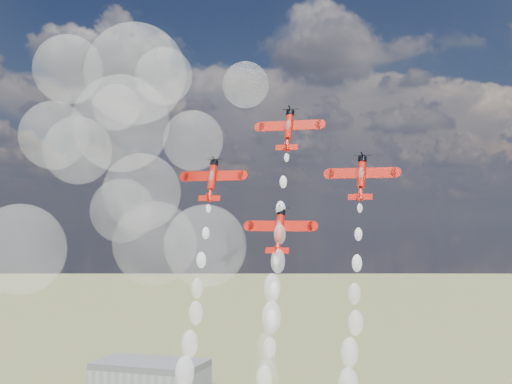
{
  "coord_description": "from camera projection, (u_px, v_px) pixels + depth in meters",
  "views": [
    {
      "loc": [
        30.65,
        -120.19,
        79.83
      ],
      "look_at": [
        -14.8,
        17.48,
        84.89
      ],
      "focal_mm": 50.0,
      "sensor_mm": 36.0,
      "label": 1
    }
  ],
  "objects": [
    {
      "name": "plane_slot",
      "position": [
        279.0,
        230.0,
        139.54
      ],
      "size": [
        13.1,
        5.55,
        9.06
      ],
      "rotation": [
        1.25,
        0.0,
        0.0
      ],
      "color": "red",
      "rests_on": "ground"
    },
    {
      "name": "drifted_smoke_cloud",
      "position": [
        118.0,
        162.0,
        159.42
      ],
      "size": [
        62.72,
        39.57,
        58.37
      ],
      "color": "white",
      "rests_on": "ground"
    },
    {
      "name": "hangar",
      "position": [
        150.0,
        375.0,
        329.52
      ],
      "size": [
        50.0,
        28.0,
        13.0
      ],
      "color": "gray",
      "rests_on": "ground"
    },
    {
      "name": "plane_left",
      "position": [
        212.0,
        179.0,
        148.09
      ],
      "size": [
        13.1,
        5.55,
        9.06
      ],
      "rotation": [
        1.25,
        0.0,
        0.0
      ],
      "color": "red",
      "rests_on": "ground"
    },
    {
      "name": "plane_right",
      "position": [
        361.0,
        177.0,
        138.31
      ],
      "size": [
        13.1,
        5.55,
        9.06
      ],
      "rotation": [
        1.25,
        0.0,
        0.0
      ],
      "color": "red",
      "rests_on": "ground"
    },
    {
      "name": "smoke_trail_lead",
      "position": [
        266.0,
        374.0,
        130.14
      ],
      "size": [
        5.44,
        20.69,
        54.57
      ],
      "color": "white",
      "rests_on": "plane_lead"
    },
    {
      "name": "plane_lead",
      "position": [
        289.0,
        129.0,
        146.86
      ],
      "size": [
        13.1,
        5.55,
        9.06
      ],
      "rotation": [
        1.25,
        0.0,
        0.0
      ],
      "color": "red",
      "rests_on": "ground"
    }
  ]
}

